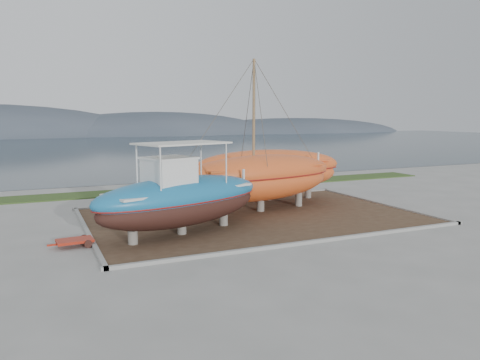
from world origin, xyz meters
name	(u,v)px	position (x,y,z in m)	size (l,w,h in m)	color
ground	(289,233)	(0.00, 0.00, 0.00)	(140.00, 140.00, 0.00)	gray
dirt_patch	(254,216)	(0.00, 4.00, 0.03)	(18.00, 12.00, 0.06)	#422D1E
curb_frame	(254,216)	(0.00, 4.00, 0.07)	(18.60, 12.60, 0.15)	gray
grass_strip	(191,188)	(0.00, 15.50, 0.04)	(44.00, 3.00, 0.08)	#284219
sea	(98,147)	(0.00, 70.00, 0.00)	(260.00, 100.00, 0.04)	#182730
mountain_ridge	(72,136)	(0.00, 125.00, 0.00)	(200.00, 36.00, 20.00)	#333D49
blue_caique	(181,189)	(-4.96, 1.75, 2.27)	(9.21, 2.88, 4.43)	#196BA0
white_dinghy	(142,212)	(-6.15, 5.00, 0.62)	(3.75, 1.41, 1.13)	silver
orange_sailboat	(261,137)	(0.96, 5.06, 4.50)	(10.31, 3.04, 8.87)	#D45320
orange_bare_hull	(268,176)	(3.16, 8.27, 1.72)	(10.13, 3.04, 3.32)	#D45320
red_trailer	(75,243)	(-9.86, 1.79, 0.16)	(2.30, 1.15, 0.33)	#A42312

